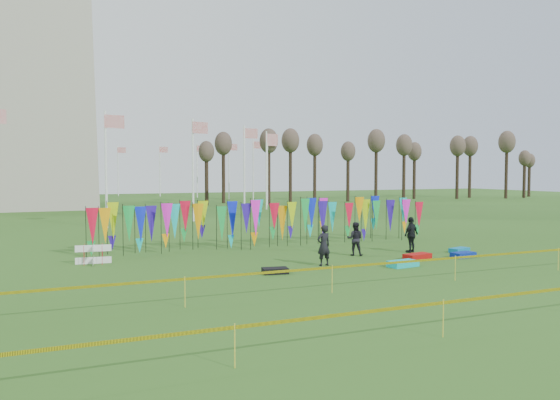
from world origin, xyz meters
name	(u,v)px	position (x,y,z in m)	size (l,w,h in m)	color
ground	(347,273)	(0.00, 0.00, 0.00)	(160.00, 160.00, 0.00)	#295116
flagpole_ring	(11,170)	(-14.00, 48.00, 4.00)	(57.40, 56.16, 8.00)	white
banner_row	(272,218)	(0.28, 8.22, 1.44)	(18.64, 0.64, 2.33)	black
caution_tape_near	(383,265)	(-0.22, -2.71, 0.78)	(26.00, 0.02, 0.90)	#DFD104
caution_tape_far	(501,298)	(-0.22, -7.87, 0.78)	(26.00, 0.02, 0.90)	#DFD104
tree_line	(389,155)	(32.00, 44.00, 6.17)	(53.92, 1.92, 7.84)	#332519
box_kite	(93,254)	(-8.75, 6.03, 0.41)	(0.74, 0.74, 0.82)	red
person_left	(324,245)	(-0.04, 1.86, 0.85)	(0.62, 0.45, 1.69)	black
person_mid	(355,239)	(2.58, 3.74, 0.78)	(0.75, 0.47, 1.55)	black
person_right	(411,235)	(5.56, 3.50, 0.86)	(1.01, 0.57, 1.72)	black
kite_bag_turquoise	(403,264)	(2.83, 0.38, 0.13)	(1.26, 0.63, 0.25)	#0DC5C9
kite_bag_blue	(463,255)	(6.81, 1.33, 0.12)	(1.12, 0.58, 0.23)	#09249B
kite_bag_red	(417,256)	(4.62, 1.78, 0.12)	(1.29, 0.59, 0.24)	#B70F0C
kite_bag_black	(275,271)	(-2.55, 1.05, 0.11)	(0.96, 0.56, 0.22)	black
kite_bag_teal	(459,250)	(7.77, 2.67, 0.10)	(1.07, 0.51, 0.21)	#0C78B1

